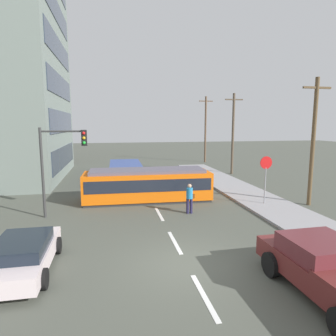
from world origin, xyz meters
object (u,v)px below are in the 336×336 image
object	(u,v)px
streetcar_tram	(148,184)
pickup_truck_parked	(332,272)
traffic_light_mast	(60,155)
stop_sign	(266,170)
utility_pole_near	(313,140)
city_bus	(125,172)
utility_pole_mid	(233,132)
parked_sedan_near	(23,254)
utility_pole_far	(205,128)
pedestrian_crossing	(190,197)

from	to	relation	value
streetcar_tram	pickup_truck_parked	size ratio (longest dim) A/B	1.62
pickup_truck_parked	traffic_light_mast	distance (m)	12.98
pickup_truck_parked	stop_sign	xyz separation A→B (m)	(3.06, 9.26, 1.40)
utility_pole_near	stop_sign	bearing A→B (deg)	171.10
city_bus	utility_pole_mid	bearing A→B (deg)	15.68
city_bus	streetcar_tram	bearing A→B (deg)	-78.71
traffic_light_mast	utility_pole_mid	bearing A→B (deg)	37.80
city_bus	pickup_truck_parked	bearing A→B (deg)	-74.31
parked_sedan_near	utility_pole_far	world-z (taller)	utility_pole_far
pickup_truck_parked	utility_pole_near	size ratio (longest dim) A/B	0.66
pickup_truck_parked	parked_sedan_near	distance (m)	9.60
utility_pole_mid	streetcar_tram	bearing A→B (deg)	-137.67
pedestrian_crossing	utility_pole_near	bearing A→B (deg)	2.00
pickup_truck_parked	utility_pole_near	xyz separation A→B (m)	(5.80, 8.83, 3.19)
city_bus	pedestrian_crossing	bearing A→B (deg)	-71.10
pedestrian_crossing	pickup_truck_parked	distance (m)	8.76
parked_sedan_near	stop_sign	distance (m)	13.58
city_bus	utility_pole_far	bearing A→B (deg)	48.34
pickup_truck_parked	utility_pole_far	distance (m)	30.60
streetcar_tram	utility_pole_near	size ratio (longest dim) A/B	1.07
traffic_light_mast	utility_pole_near	distance (m)	14.48
traffic_light_mast	utility_pole_near	xyz separation A→B (m)	(14.46, -0.51, 0.67)
streetcar_tram	stop_sign	size ratio (longest dim) A/B	2.83
parked_sedan_near	utility_pole_mid	world-z (taller)	utility_pole_mid
pickup_truck_parked	parked_sedan_near	bearing A→B (deg)	160.09
city_bus	utility_pole_mid	world-z (taller)	utility_pole_mid
pedestrian_crossing	parked_sedan_near	world-z (taller)	pedestrian_crossing
utility_pole_far	utility_pole_near	bearing A→B (deg)	-90.51
streetcar_tram	pickup_truck_parked	world-z (taller)	streetcar_tram
streetcar_tram	city_bus	xyz separation A→B (m)	(-1.14, 5.70, -0.06)
streetcar_tram	stop_sign	xyz separation A→B (m)	(6.85, -2.57, 1.13)
stop_sign	utility_pole_far	bearing A→B (deg)	81.88
pedestrian_crossing	traffic_light_mast	world-z (taller)	traffic_light_mast
stop_sign	utility_pole_far	size ratio (longest dim) A/B	0.34
parked_sedan_near	utility_pole_mid	size ratio (longest dim) A/B	0.53
streetcar_tram	stop_sign	distance (m)	7.40
streetcar_tram	traffic_light_mast	bearing A→B (deg)	-152.95
streetcar_tram	parked_sedan_near	world-z (taller)	streetcar_tram
traffic_light_mast	stop_sign	bearing A→B (deg)	-0.41
pickup_truck_parked	utility_pole_near	distance (m)	11.04
parked_sedan_near	traffic_light_mast	bearing A→B (deg)	86.49
pedestrian_crossing	traffic_light_mast	xyz separation A→B (m)	(-6.80, 0.78, 2.38)
stop_sign	utility_pole_mid	xyz separation A→B (m)	(2.70, 11.27, 1.92)
city_bus	utility_pole_far	distance (m)	16.76
traffic_light_mast	pickup_truck_parked	bearing A→B (deg)	-47.20
streetcar_tram	utility_pole_far	distance (m)	20.71
streetcar_tram	utility_pole_near	xyz separation A→B (m)	(9.59, -3.00, 2.92)
parked_sedan_near	pedestrian_crossing	bearing A→B (deg)	36.43
streetcar_tram	utility_pole_far	bearing A→B (deg)	61.44
parked_sedan_near	utility_pole_near	distance (m)	16.19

